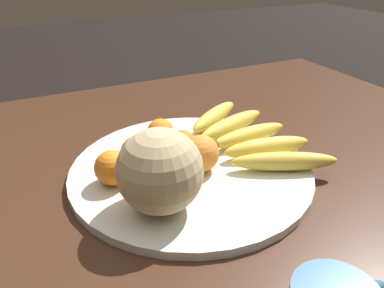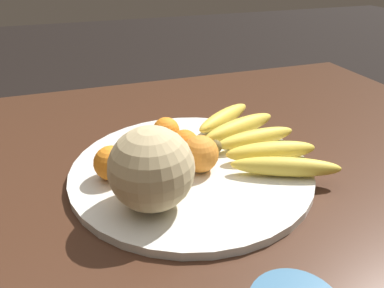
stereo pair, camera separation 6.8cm
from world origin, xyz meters
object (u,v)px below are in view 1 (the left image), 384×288
kitchen_table (216,201)px  orange_back_left (161,132)px  fruit_bowl (192,171)px  melon (160,171)px  orange_front_left (112,168)px  orange_front_right (138,154)px  banana_bunch (247,135)px  orange_back_right (201,153)px  orange_mid_center (182,144)px

kitchen_table → orange_back_left: 0.18m
fruit_bowl → orange_back_left: orange_back_left is taller
melon → orange_front_left: melon is taller
kitchen_table → orange_front_right: 0.20m
orange_front_right → orange_back_left: orange_front_right is taller
fruit_bowl → melon: melon is taller
banana_bunch → orange_front_right: bearing=175.8°
melon → orange_back_right: bearing=34.7°
melon → orange_front_left: size_ratio=2.17×
banana_bunch → orange_back_left: size_ratio=6.32×
orange_front_left → orange_back_right: bearing=-9.6°
orange_front_left → orange_back_left: (0.13, 0.10, -0.00)m
kitchen_table → orange_front_left: (-0.21, 0.01, 0.13)m
fruit_bowl → banana_bunch: bearing=14.1°
banana_bunch → orange_back_left: orange_back_left is taller
fruit_bowl → orange_back_left: (-0.02, 0.11, 0.04)m
orange_front_right → orange_back_right: size_ratio=0.97×
melon → orange_back_left: size_ratio=2.40×
banana_bunch → orange_front_left: 0.29m
kitchen_table → orange_front_left: 0.24m
fruit_bowl → banana_bunch: (0.14, 0.04, 0.03)m
orange_back_right → kitchen_table: bearing=20.8°
banana_bunch → orange_back_right: 0.14m
fruit_bowl → orange_back_left: 0.12m
kitchen_table → orange_back_right: orange_back_right is taller
orange_front_left → orange_back_left: size_ratio=1.11×
melon → orange_front_left: bearing=116.4°
orange_front_right → orange_back_right: bearing=-26.0°
fruit_bowl → orange_back_right: bearing=-50.7°
fruit_bowl → melon: (-0.10, -0.09, 0.07)m
orange_front_left → orange_back_right: size_ratio=0.90×
fruit_bowl → banana_bunch: 0.15m
orange_front_left → banana_bunch: bearing=4.5°
melon → orange_mid_center: 0.17m
fruit_bowl → orange_back_right: orange_back_right is taller
banana_bunch → fruit_bowl: bearing=-170.0°
orange_mid_center → orange_back_left: 0.07m
melon → banana_bunch: (0.24, 0.12, -0.05)m
orange_back_right → melon: bearing=-145.3°
orange_front_left → orange_back_right: orange_back_right is taller
orange_back_right → banana_bunch: bearing=20.4°
fruit_bowl → kitchen_table: bearing=4.8°
orange_front_left → orange_mid_center: (0.15, 0.03, -0.00)m
fruit_bowl → orange_back_left: size_ratio=8.08×
fruit_bowl → orange_front_right: (-0.09, 0.04, 0.04)m
orange_mid_center → melon: bearing=-126.2°
orange_back_left → orange_front_right: bearing=-133.9°
banana_bunch → orange_front_right: 0.24m
orange_front_left → orange_front_right: (0.05, 0.02, 0.00)m
fruit_bowl → orange_back_left: bearing=99.0°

